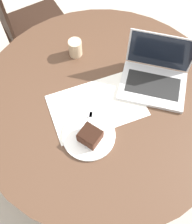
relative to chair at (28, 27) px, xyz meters
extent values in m
plane|color=#B7AD9E|center=(-0.57, 0.69, -0.45)|extent=(12.00, 12.00, 0.00)
cylinder|color=#4C3323|center=(-0.57, 0.69, -0.44)|extent=(0.40, 0.40, 0.02)
cylinder|color=#4C3323|center=(-0.57, 0.69, -0.09)|extent=(0.10, 0.10, 0.70)
cylinder|color=#4C3323|center=(-0.57, 0.69, 0.28)|extent=(1.16, 1.16, 0.03)
cube|color=black|center=(-0.06, -0.04, -0.02)|extent=(0.58, 0.58, 0.02)
cube|color=black|center=(0.11, 0.08, 0.20)|extent=(0.24, 0.33, 0.43)
cube|color=black|center=(-0.10, -0.31, -0.24)|extent=(0.05, 0.05, 0.42)
cube|color=black|center=(-0.32, 0.01, -0.24)|extent=(0.05, 0.05, 0.42)
cube|color=black|center=(0.21, -0.09, -0.24)|extent=(0.05, 0.05, 0.42)
cube|color=black|center=(-0.01, 0.23, -0.24)|extent=(0.05, 0.05, 0.42)
cube|color=white|center=(-0.55, 0.74, 0.29)|extent=(0.49, 0.42, 0.00)
cylinder|color=white|center=(-0.53, 0.89, 0.30)|extent=(0.23, 0.23, 0.01)
cube|color=#472619|center=(-0.53, 0.90, 0.33)|extent=(0.11, 0.11, 0.05)
cube|color=black|center=(-0.53, 0.90, 0.36)|extent=(0.10, 0.10, 0.00)
cube|color=silver|center=(-0.52, 0.86, 0.31)|extent=(0.02, 0.17, 0.00)
cube|color=silver|center=(-0.52, 0.79, 0.31)|extent=(0.03, 0.03, 0.00)
cylinder|color=#C6AD89|center=(-0.41, 0.45, 0.34)|extent=(0.07, 0.07, 0.09)
cube|color=silver|center=(-0.80, 0.61, 0.30)|extent=(0.33, 0.26, 0.02)
cube|color=black|center=(-0.80, 0.61, 0.31)|extent=(0.26, 0.16, 0.00)
cube|color=silver|center=(-0.81, 0.50, 0.41)|extent=(0.30, 0.05, 0.21)
cube|color=black|center=(-0.81, 0.50, 0.41)|extent=(0.28, 0.05, 0.19)
camera|label=1|loc=(-0.60, 1.31, 1.32)|focal=42.00mm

